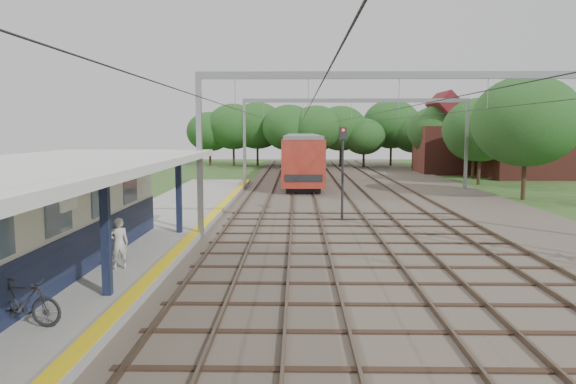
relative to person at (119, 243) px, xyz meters
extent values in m
cube|color=#473D33|center=(10.46, 21.26, -1.10)|extent=(18.00, 90.00, 0.10)
cube|color=gray|center=(-1.04, 5.26, -0.98)|extent=(5.00, 52.00, 0.35)
cube|color=yellow|center=(1.21, 5.26, -0.80)|extent=(0.45, 52.00, 0.01)
cube|color=beige|center=(-2.44, -1.74, 0.90)|extent=(3.20, 18.00, 3.40)
cube|color=#101834|center=(-0.82, -1.74, -0.10)|extent=(0.06, 18.00, 1.40)
cube|color=slate|center=(-0.81, -1.74, 1.40)|extent=(0.05, 16.00, 1.30)
cube|color=#101834|center=(0.56, -2.74, 0.80)|extent=(0.22, 0.22, 3.20)
cube|color=#101834|center=(0.56, 6.26, 0.80)|extent=(0.22, 0.22, 3.20)
cube|color=silver|center=(-1.34, -2.74, 2.52)|extent=(6.40, 20.00, 0.24)
cube|color=white|center=(0.46, -4.74, 1.85)|extent=(0.06, 0.85, 0.26)
cube|color=brown|center=(2.24, 21.26, -0.98)|extent=(0.07, 88.00, 0.15)
cube|color=brown|center=(3.68, 21.26, -0.98)|extent=(0.07, 88.00, 0.15)
cube|color=brown|center=(5.24, 21.26, -0.98)|extent=(0.07, 88.00, 0.15)
cube|color=brown|center=(6.68, 21.26, -0.98)|extent=(0.07, 88.00, 0.15)
cube|color=brown|center=(8.94, 21.26, -0.98)|extent=(0.07, 88.00, 0.15)
cube|color=brown|center=(10.38, 21.26, -0.98)|extent=(0.07, 88.00, 0.15)
cube|color=brown|center=(12.54, 21.26, -0.98)|extent=(0.07, 88.00, 0.15)
cube|color=brown|center=(13.98, 21.26, -0.98)|extent=(0.07, 88.00, 0.15)
cube|color=gray|center=(1.46, 6.26, 2.35)|extent=(0.22, 0.22, 7.00)
cube|color=gray|center=(9.96, 6.26, 5.70)|extent=(17.00, 0.20, 0.30)
cube|color=gray|center=(1.46, 26.26, 2.35)|extent=(0.22, 0.22, 7.00)
cube|color=gray|center=(18.46, 26.26, 2.35)|extent=(0.22, 0.22, 7.00)
cube|color=gray|center=(9.96, 26.26, 5.70)|extent=(17.00, 0.20, 0.30)
cylinder|color=black|center=(2.96, 21.26, 4.35)|extent=(0.02, 88.00, 0.02)
cylinder|color=black|center=(5.96, 21.26, 4.35)|extent=(0.02, 88.00, 0.02)
cylinder|color=black|center=(9.66, 21.26, 4.35)|extent=(0.02, 88.00, 0.02)
cylinder|color=black|center=(13.26, 21.26, 4.35)|extent=(0.02, 88.00, 0.02)
cylinder|color=#382619|center=(-3.54, 52.26, 0.29)|extent=(0.28, 0.28, 2.88)
ellipsoid|color=#17411A|center=(-3.54, 52.26, 3.81)|extent=(6.72, 6.72, 5.76)
cylinder|color=#382619|center=(2.46, 54.26, 0.11)|extent=(0.28, 0.28, 2.52)
ellipsoid|color=#17411A|center=(2.46, 54.26, 3.19)|extent=(5.88, 5.88, 5.04)
cylinder|color=#382619|center=(8.46, 51.26, 0.47)|extent=(0.28, 0.28, 3.24)
ellipsoid|color=#17411A|center=(8.46, 51.26, 4.43)|extent=(7.56, 7.56, 6.48)
cylinder|color=#382619|center=(14.46, 53.26, 0.20)|extent=(0.28, 0.28, 2.70)
ellipsoid|color=#17411A|center=(14.46, 53.26, 3.50)|extent=(6.30, 6.30, 5.40)
cylinder|color=#382619|center=(20.96, 29.26, 0.11)|extent=(0.28, 0.28, 2.52)
ellipsoid|color=#17411A|center=(20.96, 29.26, 3.19)|extent=(5.88, 5.88, 5.04)
cylinder|color=#382619|center=(21.46, 45.26, 0.29)|extent=(0.28, 0.28, 2.88)
ellipsoid|color=#17411A|center=(21.46, 45.26, 3.81)|extent=(6.72, 6.72, 5.76)
cube|color=brown|center=(27.46, 37.26, 1.10)|extent=(7.00, 6.00, 4.50)
cube|color=maroon|center=(27.46, 37.26, 4.25)|extent=(4.99, 6.12, 4.99)
cube|color=brown|center=(22.46, 43.26, 1.35)|extent=(8.00, 6.00, 5.00)
cube|color=maroon|center=(22.46, 43.26, 4.75)|extent=(5.52, 6.12, 5.52)
imported|color=beige|center=(0.00, 0.00, 0.00)|extent=(0.69, 0.58, 1.61)
imported|color=black|center=(-0.50, -5.13, -0.27)|extent=(1.83, 0.69, 1.08)
cube|color=black|center=(5.96, 31.42, -0.83)|extent=(2.48, 17.68, 0.44)
cube|color=maroon|center=(5.96, 31.42, 1.09)|extent=(3.10, 19.22, 3.39)
cube|color=black|center=(5.96, 31.42, 1.45)|extent=(3.14, 17.68, 0.96)
cube|color=slate|center=(5.96, 31.42, 2.91)|extent=(2.85, 19.22, 0.28)
cube|color=black|center=(5.96, 51.24, -0.83)|extent=(2.48, 17.68, 0.44)
cube|color=maroon|center=(5.96, 51.24, 1.09)|extent=(3.10, 19.22, 3.39)
cube|color=black|center=(5.96, 51.24, 1.45)|extent=(3.14, 17.68, 0.96)
cube|color=slate|center=(5.96, 51.24, 2.91)|extent=(2.85, 19.22, 0.28)
cylinder|color=black|center=(7.81, 11.37, 1.03)|extent=(0.15, 0.15, 4.37)
cube|color=black|center=(7.81, 11.37, 3.32)|extent=(0.37, 0.29, 0.60)
sphere|color=red|center=(7.81, 11.27, 3.47)|extent=(0.15, 0.15, 0.15)
camera|label=1|loc=(5.51, -16.95, 3.50)|focal=35.00mm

